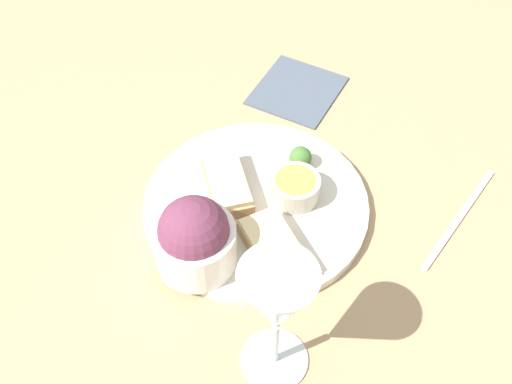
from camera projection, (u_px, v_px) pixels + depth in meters
name	position (u px, v px, depth m)	size (l,w,h in m)	color
ground_plane	(256.00, 209.00, 0.82)	(4.00, 4.00, 0.00)	tan
dinner_plate	(256.00, 206.00, 0.81)	(0.29, 0.29, 0.01)	silver
salad_bowl	(195.00, 238.00, 0.72)	(0.10, 0.10, 0.10)	white
sauce_ramekin	(295.00, 187.00, 0.80)	(0.06, 0.06, 0.03)	beige
cheese_toast_near	(274.00, 248.00, 0.75)	(0.11, 0.08, 0.03)	tan
cheese_toast_far	(227.00, 184.00, 0.81)	(0.11, 0.06, 0.03)	tan
wine_glass	(282.00, 305.00, 0.60)	(0.08, 0.08, 0.17)	silver
garnish	(301.00, 157.00, 0.84)	(0.03, 0.03, 0.03)	#477533
napkin	(297.00, 90.00, 0.96)	(0.17, 0.17, 0.01)	#4C5666
fork	(460.00, 217.00, 0.81)	(0.15, 0.14, 0.01)	silver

